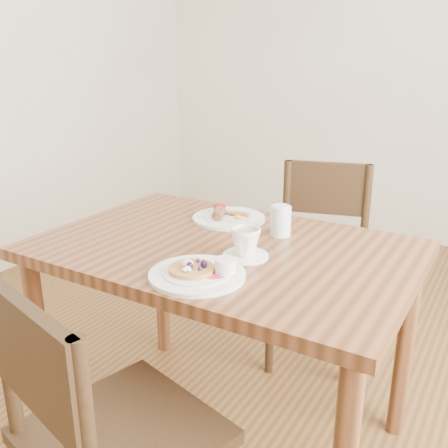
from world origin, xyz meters
name	(u,v)px	position (x,y,z in m)	size (l,w,h in m)	color
ground	(224,432)	(0.00, 0.00, 0.00)	(5.00, 5.00, 0.00)	brown
dining_table	(224,272)	(0.00, 0.00, 0.65)	(1.20, 0.80, 0.75)	brown
chair_near	(102,433)	(0.05, -0.63, 0.49)	(0.51, 0.51, 0.88)	#362013
chair_far	(321,253)	(0.08, 0.70, 0.49)	(0.52, 0.52, 0.88)	#362013
pancake_plate	(199,272)	(0.07, -0.25, 0.76)	(0.27, 0.27, 0.06)	white
breakfast_plate	(228,217)	(-0.12, 0.23, 0.76)	(0.27, 0.27, 0.04)	white
teacup_saucer	(246,244)	(0.11, -0.06, 0.79)	(0.14, 0.14, 0.09)	white
water_glass	(281,221)	(0.12, 0.17, 0.80)	(0.07, 0.07, 0.10)	silver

